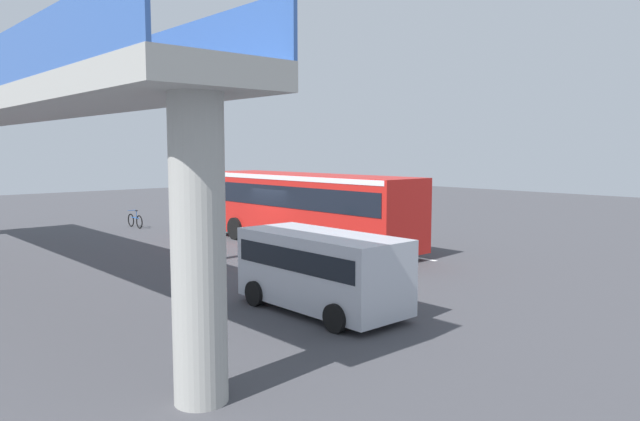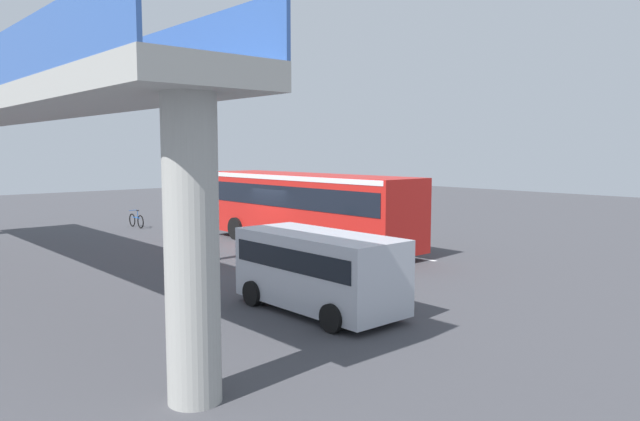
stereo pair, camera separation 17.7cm
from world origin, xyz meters
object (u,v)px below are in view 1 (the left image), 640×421
bicycle_blue (135,221)px  pedestrian (210,238)px  city_bus (307,203)px  traffic_sign (340,196)px  parked_van (321,267)px

bicycle_blue → pedestrian: pedestrian is taller
city_bus → pedestrian: 5.13m
city_bus → bicycle_blue: size_ratio=6.52×
bicycle_blue → traffic_sign: size_ratio=0.63×
bicycle_blue → traffic_sign: 11.31m
pedestrian → traffic_sign: traffic_sign is taller
city_bus → bicycle_blue: city_bus is taller
traffic_sign → parked_van: bearing=134.4°
parked_van → traffic_sign: size_ratio=1.71×
parked_van → pedestrian: size_ratio=2.68×
city_bus → parked_van: bearing=141.4°
pedestrian → bicycle_blue: bearing=-10.5°
city_bus → traffic_sign: (1.99, -3.86, 0.01)m
pedestrian → parked_van: bearing=169.0°
bicycle_blue → parked_van: bearing=169.3°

